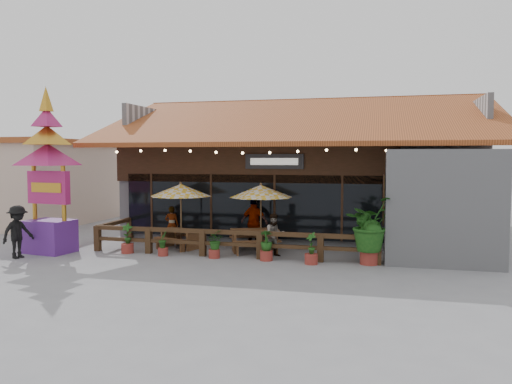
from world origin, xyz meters
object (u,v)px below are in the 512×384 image
(picnic_table_right, at_px, (255,237))
(umbrella_left, at_px, (181,190))
(umbrella_right, at_px, (261,191))
(pedestrian, at_px, (18,232))
(tropical_plant, at_px, (370,225))
(thai_sign_tower, at_px, (48,159))
(picnic_table_left, at_px, (180,235))

(picnic_table_right, bearing_deg, umbrella_left, 178.15)
(umbrella_left, relative_size, umbrella_right, 0.88)
(pedestrian, bearing_deg, tropical_plant, -67.55)
(umbrella_right, xyz_separation_m, thai_sign_tower, (-7.12, -2.20, 1.17))
(thai_sign_tower, xyz_separation_m, pedestrian, (-0.39, -1.13, -2.42))
(picnic_table_left, bearing_deg, umbrella_left, 85.20)
(tropical_plant, bearing_deg, thai_sign_tower, -176.27)
(picnic_table_right, bearing_deg, umbrella_right, 66.39)
(tropical_plant, xyz_separation_m, pedestrian, (-11.36, -1.85, -0.35))
(picnic_table_left, relative_size, thai_sign_tower, 0.29)
(umbrella_right, distance_m, tropical_plant, 4.23)
(picnic_table_left, relative_size, tropical_plant, 0.85)
(umbrella_left, bearing_deg, picnic_table_left, -94.80)
(umbrella_right, xyz_separation_m, tropical_plant, (3.85, -1.49, -0.90))
(tropical_plant, bearing_deg, picnic_table_right, 163.98)
(umbrella_right, xyz_separation_m, picnic_table_right, (-0.15, -0.34, -1.59))
(umbrella_right, relative_size, thai_sign_tower, 0.48)
(thai_sign_tower, bearing_deg, picnic_table_left, 24.21)
(umbrella_right, bearing_deg, picnic_table_right, -113.61)
(picnic_table_left, relative_size, picnic_table_right, 0.87)
(picnic_table_left, height_order, pedestrian, pedestrian)
(picnic_table_left, xyz_separation_m, pedestrian, (-4.52, -2.99, 0.41))
(umbrella_left, xyz_separation_m, pedestrian, (-4.53, -3.09, -1.25))
(thai_sign_tower, distance_m, tropical_plant, 11.19)
(thai_sign_tower, bearing_deg, tropical_plant, 3.73)
(thai_sign_tower, relative_size, tropical_plant, 2.90)
(umbrella_right, xyz_separation_m, picnic_table_left, (-2.99, -0.34, -1.65))
(tropical_plant, bearing_deg, umbrella_right, 158.90)
(tropical_plant, distance_m, pedestrian, 11.52)
(umbrella_left, distance_m, picnic_table_right, 3.25)
(umbrella_left, height_order, pedestrian, umbrella_left)
(umbrella_left, bearing_deg, thai_sign_tower, -154.73)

